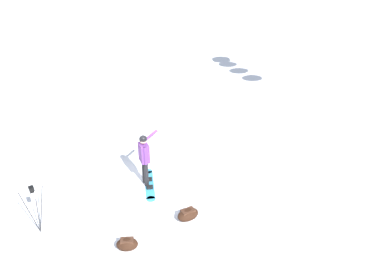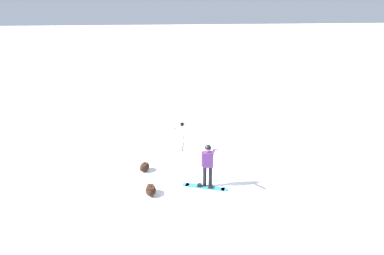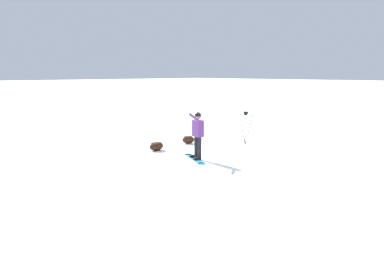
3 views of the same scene
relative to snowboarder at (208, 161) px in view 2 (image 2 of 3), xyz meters
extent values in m
plane|color=white|center=(0.59, 0.06, -1.07)|extent=(300.00, 300.00, 0.00)
cylinder|color=black|center=(-0.01, -0.11, -0.65)|extent=(0.14, 0.14, 0.85)
cylinder|color=black|center=(0.03, 0.11, -0.65)|extent=(0.14, 0.14, 0.85)
cube|color=#592D72|center=(0.01, 0.00, 0.08)|extent=(0.33, 0.44, 0.60)
sphere|color=tan|center=(0.01, 0.00, 0.52)|extent=(0.23, 0.23, 0.23)
sphere|color=black|center=(0.01, 0.00, 0.55)|extent=(0.24, 0.24, 0.24)
cylinder|color=#592D72|center=(-0.28, -0.13, 0.49)|extent=(0.55, 0.19, 0.42)
cylinder|color=#592D72|center=(0.06, 0.19, 0.08)|extent=(0.09, 0.09, 0.60)
cube|color=teal|center=(-0.06, 0.11, -1.06)|extent=(0.89, 1.50, 0.02)
cylinder|color=teal|center=(-0.38, -0.58, -1.06)|extent=(0.28, 0.28, 0.02)
cylinder|color=teal|center=(0.26, 0.80, -1.06)|extent=(0.28, 0.28, 0.02)
cube|color=black|center=(-0.15, -0.09, -1.01)|extent=(0.24, 0.21, 0.08)
cube|color=black|center=(0.03, 0.31, -1.01)|extent=(0.24, 0.21, 0.08)
ellipsoid|color=black|center=(1.75, 2.32, -0.90)|extent=(0.66, 0.59, 0.35)
cube|color=#402618|center=(1.75, 2.32, -0.78)|extent=(0.39, 0.35, 0.08)
cylinder|color=#262628|center=(3.42, 0.59, -0.42)|extent=(0.03, 0.37, 1.31)
cylinder|color=#262628|center=(3.27, 0.34, -0.42)|extent=(0.33, 0.20, 1.31)
cylinder|color=#262628|center=(3.57, 0.34, -0.42)|extent=(0.33, 0.19, 1.31)
cube|color=black|center=(3.42, 0.42, 0.26)|extent=(0.10, 0.10, 0.06)
cube|color=black|center=(3.42, 0.42, 0.34)|extent=(0.12, 0.16, 0.10)
ellipsoid|color=black|center=(-0.17, 2.20, -0.90)|extent=(0.65, 0.42, 0.35)
cube|color=#402618|center=(-0.17, 2.20, -0.78)|extent=(0.39, 0.25, 0.08)
camera|label=1|loc=(4.61, 9.64, 6.35)|focal=37.47mm
camera|label=2|loc=(-10.65, 2.67, 5.35)|focal=30.09mm
camera|label=3|loc=(-8.88, -8.79, 2.06)|focal=32.66mm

